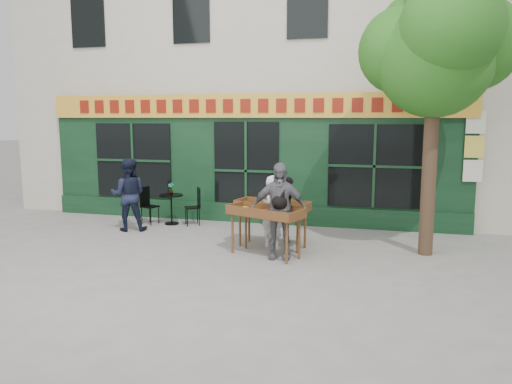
# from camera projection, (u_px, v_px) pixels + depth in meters

# --- Properties ---
(ground) EXTENTS (80.00, 80.00, 0.00)m
(ground) POSITION_uv_depth(u_px,v_px,m) (217.00, 244.00, 10.79)
(ground) COLOR slate
(ground) RESTS_ON ground
(building) EXTENTS (14.00, 7.26, 10.00)m
(building) POSITION_uv_depth(u_px,v_px,m) (278.00, 45.00, 15.75)
(building) COLOR beige
(building) RESTS_ON ground
(street_tree) EXTENTS (3.05, 2.90, 5.60)m
(street_tree) POSITION_uv_depth(u_px,v_px,m) (438.00, 43.00, 9.42)
(street_tree) COLOR #382619
(street_tree) RESTS_ON ground
(book_cart_center) EXTENTS (1.62, 1.13, 0.99)m
(book_cart_center) POSITION_uv_depth(u_px,v_px,m) (265.00, 215.00, 9.74)
(book_cart_center) COLOR brown
(book_cart_center) RESTS_ON ground
(dog) EXTENTS (0.54, 0.68, 0.60)m
(dog) POSITION_uv_depth(u_px,v_px,m) (282.00, 192.00, 9.54)
(dog) COLOR black
(dog) RESTS_ON book_cart_center
(woman) EXTENTS (0.66, 0.55, 1.53)m
(woman) POSITION_uv_depth(u_px,v_px,m) (273.00, 212.00, 10.37)
(woman) COLOR silver
(woman) RESTS_ON ground
(book_cart_right) EXTENTS (1.59, 0.88, 0.99)m
(book_cart_right) POSITION_uv_depth(u_px,v_px,m) (272.00, 209.00, 10.41)
(book_cart_right) COLOR brown
(book_cart_right) RESTS_ON ground
(man_right) EXTENTS (1.15, 0.63, 1.87)m
(man_right) POSITION_uv_depth(u_px,v_px,m) (279.00, 211.00, 9.60)
(man_right) COLOR #5A595F
(man_right) RESTS_ON ground
(bistro_table) EXTENTS (0.60, 0.60, 0.76)m
(bistro_table) POSITION_uv_depth(u_px,v_px,m) (171.00, 203.00, 12.69)
(bistro_table) COLOR black
(bistro_table) RESTS_ON ground
(bistro_chair_left) EXTENTS (0.44, 0.44, 0.95)m
(bistro_chair_left) POSITION_uv_depth(u_px,v_px,m) (147.00, 202.00, 12.78)
(bistro_chair_left) COLOR black
(bistro_chair_left) RESTS_ON ground
(bistro_chair_right) EXTENTS (0.50, 0.50, 0.95)m
(bistro_chair_right) POSITION_uv_depth(u_px,v_px,m) (196.00, 203.00, 12.62)
(bistro_chair_right) COLOR black
(bistro_chair_right) RESTS_ON ground
(potted_plant) EXTENTS (0.16, 0.11, 0.31)m
(potted_plant) POSITION_uv_depth(u_px,v_px,m) (171.00, 189.00, 12.64)
(potted_plant) COLOR gray
(potted_plant) RESTS_ON bistro_table
(man_left) EXTENTS (1.03, 0.92, 1.75)m
(man_left) POSITION_uv_depth(u_px,v_px,m) (128.00, 195.00, 11.96)
(man_left) COLOR black
(man_left) RESTS_ON ground
(chalkboard) EXTENTS (0.56, 0.21, 0.79)m
(chalkboard) POSITION_uv_depth(u_px,v_px,m) (273.00, 209.00, 12.63)
(chalkboard) COLOR black
(chalkboard) RESTS_ON ground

